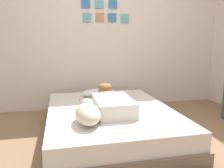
{
  "coord_description": "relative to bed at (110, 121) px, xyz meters",
  "views": [
    {
      "loc": [
        -0.79,
        -2.22,
        1.17
      ],
      "look_at": [
        -0.1,
        0.79,
        0.58
      ],
      "focal_mm": 36.47,
      "sensor_mm": 36.0,
      "label": 1
    }
  ],
  "objects": [
    {
      "name": "person_lying",
      "position": [
        -0.0,
        -0.07,
        0.27
      ],
      "size": [
        0.43,
        0.92,
        0.27
      ],
      "color": "silver",
      "rests_on": "bed"
    },
    {
      "name": "back_wall",
      "position": [
        0.2,
        1.25,
        1.09
      ],
      "size": [
        4.2,
        0.12,
        2.5
      ],
      "color": "silver",
      "rests_on": "ground"
    },
    {
      "name": "coffee_cup",
      "position": [
        0.19,
        0.49,
        0.2
      ],
      "size": [
        0.12,
        0.09,
        0.07
      ],
      "color": "#D84C47",
      "rests_on": "bed"
    },
    {
      "name": "ground_plane",
      "position": [
        0.2,
        -0.48,
        -0.16
      ],
      "size": [
        12.4,
        12.4,
        0.0
      ],
      "primitive_type": "plane",
      "color": "#8C6B4C"
    },
    {
      "name": "cell_phone",
      "position": [
        -0.33,
        0.09,
        0.17
      ],
      "size": [
        0.07,
        0.14,
        0.01
      ],
      "primitive_type": "cube",
      "color": "black",
      "rests_on": "bed"
    },
    {
      "name": "pillow",
      "position": [
        -0.03,
        0.66,
        0.22
      ],
      "size": [
        0.52,
        0.32,
        0.11
      ],
      "primitive_type": "ellipsoid",
      "color": "white",
      "rests_on": "bed"
    },
    {
      "name": "bed",
      "position": [
        0.0,
        0.0,
        0.0
      ],
      "size": [
        1.56,
        2.03,
        0.33
      ],
      "color": "#726051",
      "rests_on": "ground"
    },
    {
      "name": "dog",
      "position": [
        -0.33,
        -0.44,
        0.27
      ],
      "size": [
        0.26,
        0.57,
        0.21
      ],
      "color": "beige",
      "rests_on": "bed"
    }
  ]
}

